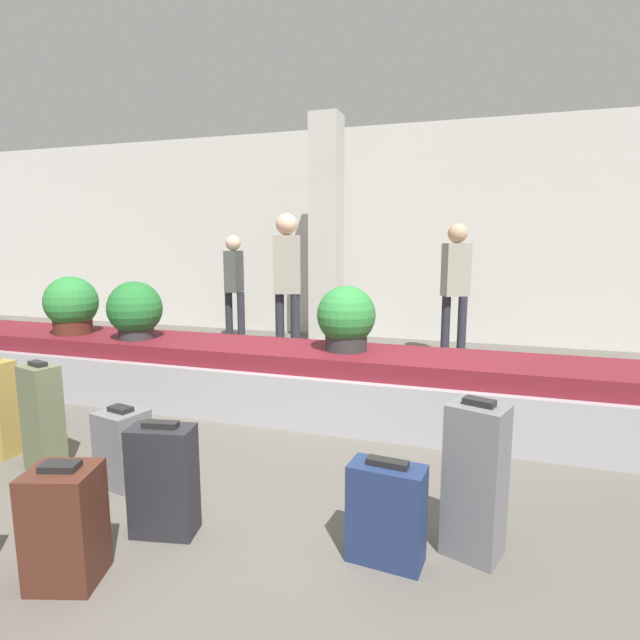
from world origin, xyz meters
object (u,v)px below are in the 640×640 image
Objects in this scene: suitcase_3 at (163,480)px; suitcase_4 at (386,513)px; suitcase_7 at (475,480)px; potted_plant_0 at (71,305)px; suitcase_0 at (123,447)px; traveler_2 at (287,274)px; potted_plant_1 at (346,319)px; pillar at (326,234)px; suitcase_2 at (65,525)px; traveler_1 at (234,280)px; traveler_0 at (456,279)px; suitcase_1 at (43,418)px; potted_plant_2 at (135,311)px.

suitcase_4 is at bearing -4.76° from suitcase_3.
suitcase_7 is 1.36× the size of potted_plant_0.
suitcase_0 is at bearing 176.84° from suitcase_4.
suitcase_0 is at bearing -106.08° from traveler_2.
potted_plant_0 reaches higher than potted_plant_1.
traveler_2 is at bearing -96.22° from pillar.
suitcase_0 is at bearing -40.06° from potted_plant_0.
suitcase_2 is 0.97× the size of potted_plant_0.
suitcase_0 is 0.27× the size of traveler_2.
traveler_1 is at bearing 121.64° from traveler_2.
traveler_2 reaches higher than traveler_0.
suitcase_0 is 1.98m from potted_plant_1.
potted_plant_0 reaches higher than suitcase_3.
traveler_2 is (-0.70, 3.54, 0.82)m from suitcase_3.
suitcase_7 is 4.15m from traveler_0.
suitcase_1 is 2.71m from suitcase_7.
suitcase_7 reaches higher than suitcase_0.
suitcase_3 is 1.14m from suitcase_4.
suitcase_7 is (1.71, 0.75, 0.11)m from suitcase_2.
suitcase_2 is 0.32× the size of traveler_0.
potted_plant_0 reaches higher than suitcase_2.
suitcase_1 is 1.25m from suitcase_3.
potted_plant_1 is at bearing -72.25° from traveler_2.
suitcase_0 is 3.27m from traveler_2.
traveler_2 is at bearing 126.32° from potted_plant_1.
traveler_2 is (1.25, -1.04, 0.18)m from traveler_1.
traveler_1 is at bearing 97.71° from potted_plant_2.
potted_plant_1 is at bearing 59.63° from suitcase_1.
potted_plant_0 is 4.35m from traveler_0.
pillar is at bearing 65.21° from traveler_2.
potted_plant_1 is (1.01, 1.60, 0.62)m from suitcase_0.
suitcase_4 is 2.08m from potted_plant_1.
suitcase_4 is 0.29× the size of traveler_0.
potted_plant_1 is (1.63, 1.60, 0.50)m from suitcase_1.
suitcase_7 is at bearing 0.24° from suitcase_3.
suitcase_3 is at bearing 50.39° from suitcase_2.
traveler_1 is at bearing 132.67° from potted_plant_1.
pillar is 4.11× the size of suitcase_7.
suitcase_2 is 3.25m from potted_plant_0.
potted_plant_1 is 1.95m from traveler_2.
potted_plant_0 is 2.34m from traveler_2.
traveler_1 is at bearing 148.93° from suitcase_7.
pillar is at bearing 137.83° from traveler_0.
potted_plant_0 is at bearing 167.24° from traveler_1.
traveler_2 is (-1.14, 1.55, 0.26)m from potted_plant_1.
potted_plant_0 is at bearing 142.99° from suitcase_1.
suitcase_1 is (-0.61, -4.33, -1.24)m from pillar.
traveler_2 is (1.66, 1.64, 0.24)m from potted_plant_0.
potted_plant_0 is 2.80m from potted_plant_1.
traveler_1 is at bearing 81.34° from potted_plant_0.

